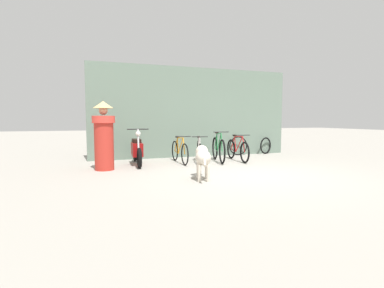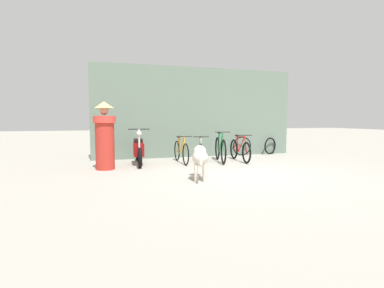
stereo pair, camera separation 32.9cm
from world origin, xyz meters
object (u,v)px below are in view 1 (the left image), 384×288
Objects in this scene: motorcycle at (137,150)px; stray_dog at (203,157)px; bicycle_3 at (237,150)px; spare_tire_left at (238,146)px; person_in_robes at (104,135)px; bicycle_0 at (180,151)px; bicycle_2 at (218,149)px; spare_tire_right at (266,146)px; bicycle_1 at (199,151)px.

motorcycle is 2.75m from stray_dog.
spare_tire_left is (0.71, 1.26, -0.00)m from bicycle_3.
motorcycle is at bearing -178.07° from person_in_robes.
bicycle_3 is at bearing 85.29° from bicycle_0.
bicycle_3 reaches higher than stray_dog.
person_in_robes is at bearing -75.19° from bicycle_0.
bicycle_2 is 2.58× the size of spare_tire_left.
bicycle_2 reaches higher than bicycle_3.
spare_tire_right is (1.16, 0.01, -0.03)m from spare_tire_left.
bicycle_0 is 2.52m from stray_dog.
bicycle_3 is 1.62× the size of stray_dog.
bicycle_2 is 1.02× the size of bicycle_3.
bicycle_2 is at bearing -14.42° from stray_dog.
bicycle_2 is at bearing 90.26° from motorcycle.
stray_dog is (-0.26, -2.50, 0.14)m from bicycle_0.
bicycle_2 reaches higher than bicycle_1.
spare_tire_left is at bearing 138.56° from bicycle_1.
bicycle_1 is 1.49× the size of stray_dog.
stray_dog reaches higher than spare_tire_right.
bicycle_2 is (1.22, -0.11, 0.04)m from bicycle_0.
spare_tire_right is (3.97, 3.58, -0.17)m from stray_dog.
stray_dog is 5.35m from spare_tire_right.
person_in_robes reaches higher than stray_dog.
stray_dog is at bearing -128.25° from spare_tire_left.
person_in_robes is 2.82× the size of spare_tire_right.
bicycle_1 is at bearing 82.45° from bicycle_0.
bicycle_0 is 0.60m from bicycle_1.
bicycle_3 reaches higher than spare_tire_right.
spare_tire_right is at bearing 128.52° from bicycle_1.
motorcycle is 1.22m from person_in_robes.
bicycle_0 is at bearing -163.69° from spare_tire_right.
motorcycle is at bearing -168.43° from spare_tire_right.
stray_dog is (-1.48, -2.39, 0.10)m from bicycle_2.
spare_tire_left is at bearing 156.05° from bicycle_3.
motorcycle reaches higher than bicycle_3.
spare_tire_left is 1.09× the size of spare_tire_right.
bicycle_3 is (1.84, -0.18, -0.00)m from bicycle_0.
person_in_robes reaches higher than spare_tire_right.
bicycle_3 is (0.62, -0.07, -0.04)m from bicycle_2.
bicycle_2 is 1.00× the size of person_in_robes.
spare_tire_left is (3.80, 1.01, -0.07)m from motorcycle.
motorcycle is 1.10× the size of person_in_robes.
bicycle_3 reaches higher than bicycle_0.
bicycle_1 is 0.63m from bicycle_2.
motorcycle reaches higher than bicycle_1.
bicycle_2 is at bearing 155.93° from person_in_robes.
spare_tire_left is 1.16m from spare_tire_right.
spare_tire_right is at bearing -30.60° from stray_dog.
bicycle_0 is 2.77m from spare_tire_left.
person_in_robes is (-2.18, -0.54, 0.55)m from bicycle_0.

